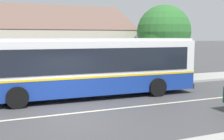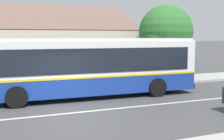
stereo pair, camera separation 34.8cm
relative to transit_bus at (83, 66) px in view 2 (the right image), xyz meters
name	(u,v)px [view 2 (the right image)]	position (x,y,z in m)	size (l,w,h in m)	color
ground_plane	(70,113)	(-1.38, -2.90, -1.68)	(300.00, 300.00, 0.00)	#424244
sidewalk_far	(48,87)	(-1.38, 3.10, -1.60)	(60.00, 3.00, 0.15)	#9E9E99
lane_divider_stripe	(70,113)	(-1.38, -2.90, -1.68)	(60.00, 0.16, 0.01)	beige
community_building	(0,51)	(-4.12, 10.91, 0.29)	(21.47, 9.77, 7.00)	beige
transit_bus	(83,66)	(0.00, 0.00, 0.00)	(12.42, 2.98, 3.12)	navy
bench_down_street	(35,82)	(-2.25, 2.40, -1.11)	(1.63, 0.51, 0.94)	brown
street_tree_primary	(165,34)	(7.41, 3.97, 1.69)	(4.06, 4.06, 5.58)	#4C3828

